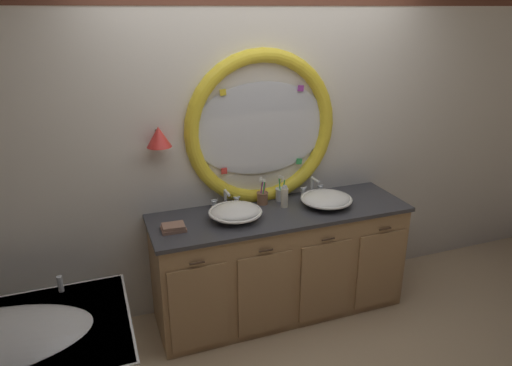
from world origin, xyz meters
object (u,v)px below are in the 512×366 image
Objects in this scene: folded_hand_towel at (173,228)px; sink_basin_right at (326,199)px; toothbrush_holder_left at (262,197)px; sink_basin_left at (235,212)px; toothbrush_holder_right at (281,193)px; soap_dispenser at (284,197)px.

sink_basin_right is at bearing 0.98° from folded_hand_towel.
sink_basin_left is at bearing -144.53° from toothbrush_holder_left.
toothbrush_holder_right reaches higher than sink_basin_left.
toothbrush_holder_right is at bearing 14.84° from folded_hand_towel.
toothbrush_holder_left is 1.01× the size of toothbrush_holder_right.
folded_hand_towel is at bearing -165.16° from toothbrush_holder_right.
toothbrush_holder_right is (0.44, 0.21, 0.00)m from sink_basin_left.
toothbrush_holder_left is 1.32× the size of folded_hand_towel.
sink_basin_left is 0.98× the size of sink_basin_right.
toothbrush_holder_right is 0.92m from folded_hand_towel.
soap_dispenser is at bearing -40.32° from toothbrush_holder_left.
sink_basin_right is 0.32m from soap_dispenser.
sink_basin_left is 0.49m from toothbrush_holder_right.
soap_dispenser reaches higher than sink_basin_right.
soap_dispenser is (-0.31, 0.09, 0.03)m from sink_basin_right.
sink_basin_left is 0.45m from folded_hand_towel.
toothbrush_holder_right reaches higher than sink_basin_right.
toothbrush_holder_left reaches higher than sink_basin_right.
toothbrush_holder_right is 1.18× the size of soap_dispenser.
sink_basin_right is (0.72, 0.00, -0.01)m from sink_basin_left.
toothbrush_holder_right is at bearing 143.07° from sink_basin_right.
sink_basin_left is at bearing 2.58° from folded_hand_towel.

